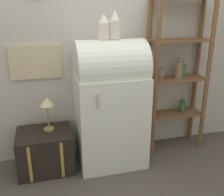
{
  "coord_description": "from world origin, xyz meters",
  "views": [
    {
      "loc": [
        -0.65,
        -2.25,
        1.68
      ],
      "look_at": [
        0.02,
        0.26,
        0.75
      ],
      "focal_mm": 42.0,
      "sensor_mm": 36.0,
      "label": 1
    }
  ],
  "objects_px": {
    "vase_center": "(115,26)",
    "desk_lamp": "(47,104)",
    "vase_left": "(104,27)",
    "suitcase_trunk": "(46,150)",
    "refrigerator": "(110,103)"
  },
  "relations": [
    {
      "from": "vase_center",
      "to": "desk_lamp",
      "type": "height_order",
      "value": "vase_center"
    },
    {
      "from": "vase_left",
      "to": "suitcase_trunk",
      "type": "bearing_deg",
      "value": 179.52
    },
    {
      "from": "suitcase_trunk",
      "to": "vase_left",
      "type": "bearing_deg",
      "value": -0.48
    },
    {
      "from": "refrigerator",
      "to": "vase_center",
      "type": "relative_size",
      "value": 4.93
    },
    {
      "from": "refrigerator",
      "to": "suitcase_trunk",
      "type": "relative_size",
      "value": 2.41
    },
    {
      "from": "refrigerator",
      "to": "vase_center",
      "type": "distance_m",
      "value": 0.79
    },
    {
      "from": "suitcase_trunk",
      "to": "vase_center",
      "type": "height_order",
      "value": "vase_center"
    },
    {
      "from": "refrigerator",
      "to": "suitcase_trunk",
      "type": "xyz_separation_m",
      "value": [
        -0.71,
        0.02,
        -0.48
      ]
    },
    {
      "from": "refrigerator",
      "to": "desk_lamp",
      "type": "xyz_separation_m",
      "value": [
        -0.65,
        0.06,
        0.02
      ]
    },
    {
      "from": "vase_left",
      "to": "vase_center",
      "type": "bearing_deg",
      "value": -3.14
    },
    {
      "from": "vase_left",
      "to": "refrigerator",
      "type": "bearing_deg",
      "value": -9.28
    },
    {
      "from": "refrigerator",
      "to": "vase_left",
      "type": "relative_size",
      "value": 5.63
    },
    {
      "from": "suitcase_trunk",
      "to": "vase_center",
      "type": "relative_size",
      "value": 2.04
    },
    {
      "from": "suitcase_trunk",
      "to": "refrigerator",
      "type": "bearing_deg",
      "value": -1.25
    },
    {
      "from": "vase_left",
      "to": "desk_lamp",
      "type": "xyz_separation_m",
      "value": [
        -0.59,
        0.05,
        -0.75
      ]
    }
  ]
}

